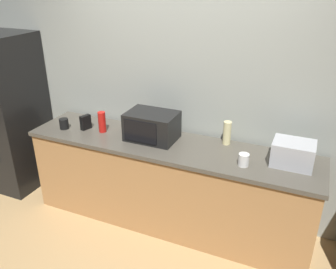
{
  "coord_description": "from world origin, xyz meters",
  "views": [
    {
      "loc": [
        1.19,
        -2.34,
        2.39
      ],
      "look_at": [
        0.0,
        0.4,
        1.0
      ],
      "focal_mm": 37.55,
      "sensor_mm": 36.0,
      "label": 1
    }
  ],
  "objects_px": {
    "microwave": "(152,126)",
    "bottle_hand_soap": "(227,133)",
    "mug_white": "(244,160)",
    "mug_black": "(64,124)",
    "refrigerator": "(6,113)",
    "toaster_oven": "(293,154)",
    "bottle_hot_sauce": "(102,122)",
    "cordless_phone": "(86,122)"
  },
  "relations": [
    {
      "from": "bottle_hand_soap",
      "to": "mug_black",
      "type": "relative_size",
      "value": 2.09
    },
    {
      "from": "microwave",
      "to": "toaster_oven",
      "type": "distance_m",
      "value": 1.31
    },
    {
      "from": "toaster_oven",
      "to": "mug_white",
      "type": "relative_size",
      "value": 3.13
    },
    {
      "from": "mug_black",
      "to": "toaster_oven",
      "type": "bearing_deg",
      "value": 3.95
    },
    {
      "from": "toaster_oven",
      "to": "mug_black",
      "type": "distance_m",
      "value": 2.26
    },
    {
      "from": "microwave",
      "to": "toaster_oven",
      "type": "height_order",
      "value": "microwave"
    },
    {
      "from": "bottle_hand_soap",
      "to": "bottle_hot_sauce",
      "type": "height_order",
      "value": "bottle_hand_soap"
    },
    {
      "from": "bottle_hot_sauce",
      "to": "mug_black",
      "type": "height_order",
      "value": "bottle_hot_sauce"
    },
    {
      "from": "cordless_phone",
      "to": "bottle_hand_soap",
      "type": "height_order",
      "value": "bottle_hand_soap"
    },
    {
      "from": "mug_white",
      "to": "mug_black",
      "type": "bearing_deg",
      "value": 179.25
    },
    {
      "from": "microwave",
      "to": "cordless_phone",
      "type": "xyz_separation_m",
      "value": [
        -0.73,
        -0.06,
        -0.06
      ]
    },
    {
      "from": "toaster_oven",
      "to": "cordless_phone",
      "type": "xyz_separation_m",
      "value": [
        -2.04,
        -0.07,
        -0.03
      ]
    },
    {
      "from": "microwave",
      "to": "mug_black",
      "type": "xyz_separation_m",
      "value": [
        -0.95,
        -0.14,
        -0.08
      ]
    },
    {
      "from": "refrigerator",
      "to": "microwave",
      "type": "bearing_deg",
      "value": 1.48
    },
    {
      "from": "refrigerator",
      "to": "cordless_phone",
      "type": "distance_m",
      "value": 1.13
    },
    {
      "from": "mug_white",
      "to": "toaster_oven",
      "type": "bearing_deg",
      "value": 25.85
    },
    {
      "from": "microwave",
      "to": "toaster_oven",
      "type": "xyz_separation_m",
      "value": [
        1.31,
        0.01,
        -0.03
      ]
    },
    {
      "from": "microwave",
      "to": "toaster_oven",
      "type": "bearing_deg",
      "value": 0.54
    },
    {
      "from": "bottle_hand_soap",
      "to": "microwave",
      "type": "bearing_deg",
      "value": -165.65
    },
    {
      "from": "refrigerator",
      "to": "toaster_oven",
      "type": "height_order",
      "value": "refrigerator"
    },
    {
      "from": "cordless_phone",
      "to": "mug_white",
      "type": "relative_size",
      "value": 1.38
    },
    {
      "from": "cordless_phone",
      "to": "refrigerator",
      "type": "bearing_deg",
      "value": -163.78
    },
    {
      "from": "toaster_oven",
      "to": "bottle_hand_soap",
      "type": "bearing_deg",
      "value": 164.74
    },
    {
      "from": "bottle_hand_soap",
      "to": "mug_white",
      "type": "relative_size",
      "value": 2.08
    },
    {
      "from": "cordless_phone",
      "to": "toaster_oven",
      "type": "bearing_deg",
      "value": 19.06
    },
    {
      "from": "refrigerator",
      "to": "mug_black",
      "type": "xyz_separation_m",
      "value": [
        0.91,
        -0.1,
        0.05
      ]
    },
    {
      "from": "bottle_hand_soap",
      "to": "cordless_phone",
      "type": "bearing_deg",
      "value": -170.42
    },
    {
      "from": "bottle_hot_sauce",
      "to": "mug_white",
      "type": "bearing_deg",
      "value": -4.58
    },
    {
      "from": "microwave",
      "to": "bottle_hand_soap",
      "type": "bearing_deg",
      "value": 14.35
    },
    {
      "from": "bottle_hot_sauce",
      "to": "bottle_hand_soap",
      "type": "bearing_deg",
      "value": 10.49
    },
    {
      "from": "bottle_hot_sauce",
      "to": "cordless_phone",
      "type": "bearing_deg",
      "value": -176.31
    },
    {
      "from": "bottle_hand_soap",
      "to": "refrigerator",
      "type": "bearing_deg",
      "value": -174.94
    },
    {
      "from": "toaster_oven",
      "to": "mug_white",
      "type": "distance_m",
      "value": 0.42
    },
    {
      "from": "toaster_oven",
      "to": "cordless_phone",
      "type": "relative_size",
      "value": 2.27
    },
    {
      "from": "bottle_hot_sauce",
      "to": "microwave",
      "type": "bearing_deg",
      "value": 5.33
    },
    {
      "from": "refrigerator",
      "to": "microwave",
      "type": "xyz_separation_m",
      "value": [
        1.86,
        0.05,
        0.13
      ]
    },
    {
      "from": "toaster_oven",
      "to": "bottle_hand_soap",
      "type": "relative_size",
      "value": 1.5
    },
    {
      "from": "microwave",
      "to": "mug_white",
      "type": "bearing_deg",
      "value": -10.18
    },
    {
      "from": "bottle_hot_sauce",
      "to": "mug_black",
      "type": "xyz_separation_m",
      "value": [
        -0.41,
        -0.09,
        -0.05
      ]
    },
    {
      "from": "microwave",
      "to": "refrigerator",
      "type": "bearing_deg",
      "value": -178.52
    },
    {
      "from": "refrigerator",
      "to": "bottle_hot_sauce",
      "type": "distance_m",
      "value": 1.33
    },
    {
      "from": "mug_white",
      "to": "mug_black",
      "type": "distance_m",
      "value": 1.88
    }
  ]
}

